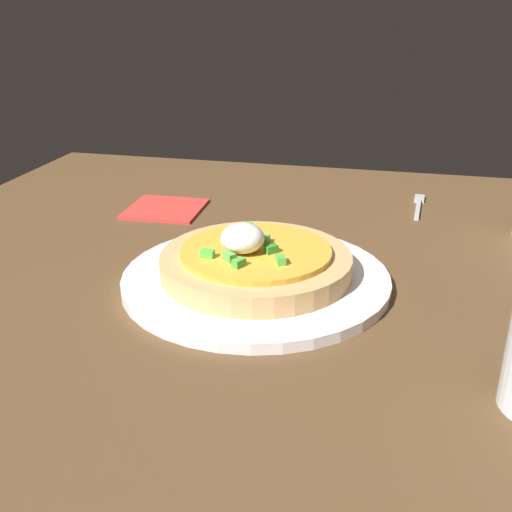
{
  "coord_description": "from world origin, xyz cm",
  "views": [
    {
      "loc": [
        6.37,
        -62.79,
        30.15
      ],
      "look_at": [
        -6.68,
        -7.24,
        5.65
      ],
      "focal_mm": 42.34,
      "sensor_mm": 36.0,
      "label": 1
    }
  ],
  "objects_px": {
    "pizza": "(255,261)",
    "napkin": "(165,209)",
    "fork": "(419,205)",
    "plate": "(256,278)"
  },
  "relations": [
    {
      "from": "pizza",
      "to": "fork",
      "type": "distance_m",
      "value": 0.35
    },
    {
      "from": "fork",
      "to": "napkin",
      "type": "bearing_deg",
      "value": 109.32
    },
    {
      "from": "fork",
      "to": "napkin",
      "type": "relative_size",
      "value": 1.05
    },
    {
      "from": "plate",
      "to": "napkin",
      "type": "height_order",
      "value": "plate"
    },
    {
      "from": "napkin",
      "to": "fork",
      "type": "bearing_deg",
      "value": 15.94
    },
    {
      "from": "plate",
      "to": "fork",
      "type": "bearing_deg",
      "value": 60.67
    },
    {
      "from": "plate",
      "to": "pizza",
      "type": "height_order",
      "value": "pizza"
    },
    {
      "from": "pizza",
      "to": "napkin",
      "type": "height_order",
      "value": "pizza"
    },
    {
      "from": "pizza",
      "to": "plate",
      "type": "bearing_deg",
      "value": 43.82
    },
    {
      "from": "plate",
      "to": "napkin",
      "type": "bearing_deg",
      "value": 131.51
    }
  ]
}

